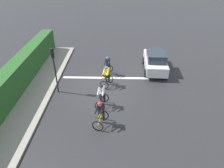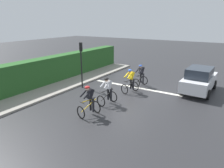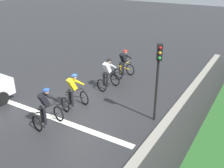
# 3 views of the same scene
# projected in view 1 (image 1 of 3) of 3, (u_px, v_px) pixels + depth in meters

# --- Properties ---
(ground_plane) EXTENTS (80.00, 80.00, 0.00)m
(ground_plane) POSITION_uv_depth(u_px,v_px,m) (105.00, 85.00, 16.20)
(ground_plane) COLOR #28282B
(sidewalk_kerb) EXTENTS (2.80, 19.03, 0.12)m
(sidewalk_kerb) POSITION_uv_depth(u_px,v_px,m) (30.00, 99.00, 14.57)
(sidewalk_kerb) COLOR gray
(sidewalk_kerb) RESTS_ON ground
(stone_wall_low) EXTENTS (0.44, 19.03, 0.60)m
(stone_wall_low) POSITION_uv_depth(u_px,v_px,m) (16.00, 96.00, 14.47)
(stone_wall_low) COLOR tan
(stone_wall_low) RESTS_ON ground
(hedge_wall) EXTENTS (1.10, 19.03, 2.09)m
(hedge_wall) POSITION_uv_depth(u_px,v_px,m) (9.00, 86.00, 14.09)
(hedge_wall) COLOR #265623
(hedge_wall) RESTS_ON ground
(road_marking_stop_line) EXTENTS (7.00, 0.30, 0.01)m
(road_marking_stop_line) POSITION_uv_depth(u_px,v_px,m) (106.00, 78.00, 17.21)
(road_marking_stop_line) COLOR silver
(road_marking_stop_line) RESTS_ON ground
(cyclist_lead) EXTENTS (0.94, 1.22, 1.66)m
(cyclist_lead) POSITION_uv_depth(u_px,v_px,m) (101.00, 114.00, 12.03)
(cyclist_lead) COLOR black
(cyclist_lead) RESTS_ON ground
(cyclist_second) EXTENTS (0.89, 1.20, 1.66)m
(cyclist_second) POSITION_uv_depth(u_px,v_px,m) (102.00, 96.00, 13.58)
(cyclist_second) COLOR black
(cyclist_second) RESTS_ON ground
(cyclist_mid) EXTENTS (0.99, 1.24, 1.66)m
(cyclist_mid) POSITION_uv_depth(u_px,v_px,m) (107.00, 76.00, 15.79)
(cyclist_mid) COLOR black
(cyclist_mid) RESTS_ON ground
(cyclist_fourth) EXTENTS (0.89, 1.20, 1.66)m
(cyclist_fourth) POSITION_uv_depth(u_px,v_px,m) (108.00, 66.00, 17.29)
(cyclist_fourth) COLOR black
(cyclist_fourth) RESTS_ON ground
(car_white) EXTENTS (2.01, 4.16, 1.76)m
(car_white) POSITION_uv_depth(u_px,v_px,m) (155.00, 61.00, 17.94)
(car_white) COLOR silver
(car_white) RESTS_ON ground
(traffic_light_near_crossing) EXTENTS (0.27, 0.29, 3.34)m
(traffic_light_near_crossing) POSITION_uv_depth(u_px,v_px,m) (54.00, 64.00, 14.35)
(traffic_light_near_crossing) COLOR black
(traffic_light_near_crossing) RESTS_ON ground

